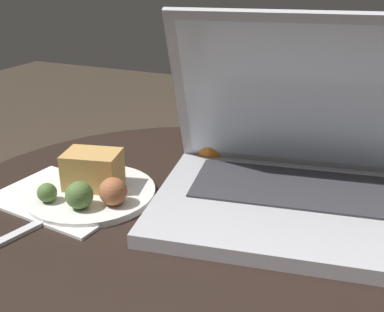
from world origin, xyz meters
The scene contains 5 objects.
napkin centered at (-0.17, -0.02, 0.57)m, with size 0.20×0.15×0.00m.
laptop centered at (0.12, 0.09, 0.62)m, with size 0.41×0.31×0.25m.
beer_glass centered at (-0.04, 0.18, 0.67)m, with size 0.06×0.06×0.21m.
snack_plate centered at (-0.14, 0.00, 0.58)m, with size 0.18×0.18×0.06m.
fork centered at (-0.15, -0.05, 0.57)m, with size 0.06×0.18×0.00m.
Camera 1 is at (0.20, -0.44, 0.86)m, focal length 42.00 mm.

